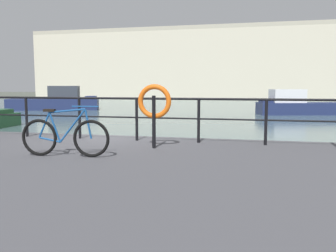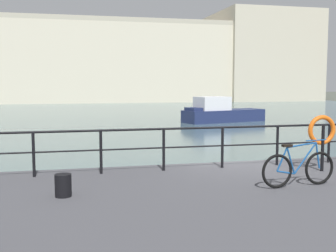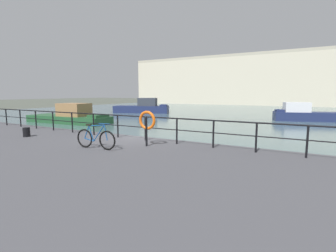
% 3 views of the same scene
% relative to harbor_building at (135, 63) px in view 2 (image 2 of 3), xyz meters
% --- Properties ---
extents(ground_plane, '(240.00, 240.00, 0.00)m').
position_rel_harbor_building_xyz_m(ground_plane, '(-6.78, -60.39, -6.40)').
color(ground_plane, '#4C5147').
extents(water_basin, '(80.00, 60.00, 0.01)m').
position_rel_harbor_building_xyz_m(water_basin, '(-6.78, -30.19, -6.40)').
color(water_basin, '#476066').
rests_on(water_basin, ground_plane).
extents(harbor_building, '(75.02, 16.86, 15.19)m').
position_rel_harbor_building_xyz_m(harbor_building, '(0.00, 0.00, 0.00)').
color(harbor_building, beige).
rests_on(harbor_building, ground_plane).
extents(moored_small_launch, '(6.96, 3.66, 1.98)m').
position_rel_harbor_building_xyz_m(moored_small_launch, '(0.37, -40.02, -5.66)').
color(moored_small_launch, navy).
rests_on(moored_small_launch, water_basin).
extents(quay_railing, '(24.96, 0.07, 1.08)m').
position_rel_harbor_building_xyz_m(quay_railing, '(-5.91, -61.14, -4.81)').
color(quay_railing, black).
rests_on(quay_railing, quay_promenade).
extents(parked_bicycle, '(1.77, 0.22, 0.98)m').
position_rel_harbor_building_xyz_m(parked_bicycle, '(-6.62, -63.42, -5.15)').
color(parked_bicycle, black).
rests_on(parked_bicycle, quay_promenade).
extents(mooring_bollard, '(0.32, 0.32, 0.44)m').
position_rel_harbor_building_xyz_m(mooring_bollard, '(-11.47, -63.10, -5.32)').
color(mooring_bollard, black).
rests_on(mooring_bollard, quay_promenade).
extents(life_ring_stand, '(0.75, 0.16, 1.40)m').
position_rel_harbor_building_xyz_m(life_ring_stand, '(-5.20, -62.07, -4.57)').
color(life_ring_stand, black).
rests_on(life_ring_stand, quay_promenade).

